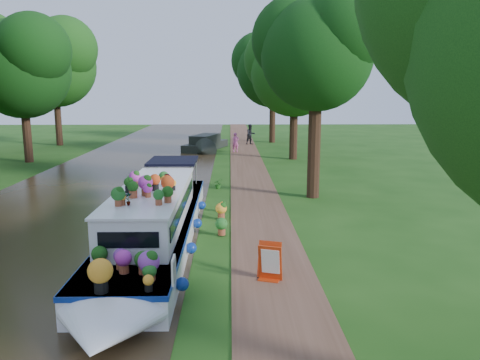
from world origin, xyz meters
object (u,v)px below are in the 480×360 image
at_px(second_boat, 205,144).
at_px(pedestrian_dark, 251,134).
at_px(pedestrian_pink, 236,142).
at_px(sandwich_board, 270,263).
at_px(plant_boat, 154,221).

xyz_separation_m(second_boat, pedestrian_dark, (3.83, 3.84, 0.42)).
bearing_deg(pedestrian_pink, sandwich_board, -103.63).
relative_size(sandwich_board, pedestrian_dark, 0.52).
distance_m(second_boat, sandwich_board, 26.80).
distance_m(plant_boat, second_boat, 24.04).
xyz_separation_m(plant_boat, pedestrian_pink, (2.75, 22.60, -0.07)).
bearing_deg(sandwich_board, plant_boat, 160.16).
bearing_deg(pedestrian_pink, plant_boat, -111.87).
bearing_deg(pedestrian_pink, pedestrian_dark, 60.18).
height_order(second_boat, pedestrian_pink, pedestrian_pink).
relative_size(second_boat, pedestrian_pink, 4.54).
height_order(pedestrian_pink, pedestrian_dark, pedestrian_dark).
bearing_deg(plant_boat, sandwich_board, -38.07).
height_order(plant_boat, pedestrian_dark, plant_boat).
bearing_deg(plant_boat, pedestrian_pink, 83.06).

